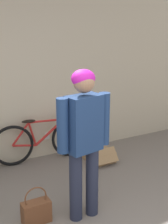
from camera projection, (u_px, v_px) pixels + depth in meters
wall_back at (11, 83)px, 4.77m from camera, size 8.00×0.07×2.60m
person at (84, 133)px, 3.40m from camera, size 0.64×0.28×1.74m
bicycle at (43, 140)px, 5.05m from camera, size 1.63×0.46×0.74m
handbag at (36, 211)px, 3.53m from camera, size 0.33×0.15×0.45m
cardboard_box at (99, 155)px, 5.13m from camera, size 0.40×0.53×0.27m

